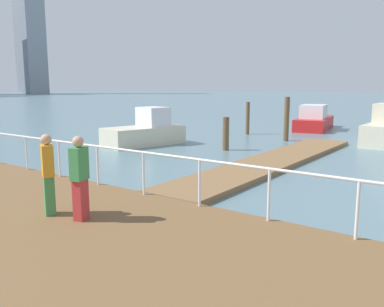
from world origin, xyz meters
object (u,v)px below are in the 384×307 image
at_px(moored_boat_2, 314,120).
at_px(moored_boat_3, 146,132).
at_px(pedestrian_1, 80,177).
at_px(pedestrian_0, 48,173).

distance_m(moored_boat_2, moored_boat_3, 13.06).
distance_m(moored_boat_2, pedestrian_1, 22.86).
height_order(moored_boat_2, pedestrian_1, pedestrian_1).
relative_size(moored_boat_2, moored_boat_3, 1.33).
height_order(moored_boat_3, pedestrian_0, pedestrian_0).
distance_m(moored_boat_2, pedestrian_0, 22.92).
bearing_deg(moored_boat_2, moored_boat_3, 159.68).
bearing_deg(pedestrian_0, pedestrian_1, -78.60).
bearing_deg(pedestrian_1, pedestrian_0, 101.40).
distance_m(moored_boat_3, pedestrian_1, 12.97).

